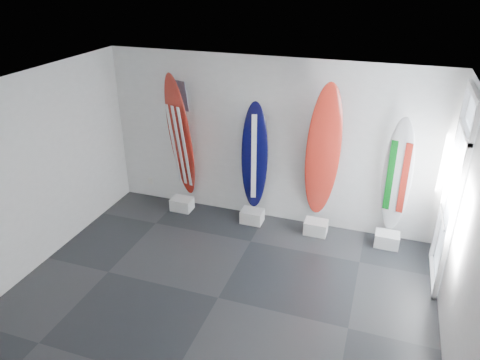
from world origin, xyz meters
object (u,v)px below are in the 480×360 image
at_px(surfboard_italy, 397,177).
at_px(surfboard_navy, 255,157).
at_px(surfboard_swiss, 323,154).
at_px(surfboard_usa, 180,137).

bearing_deg(surfboard_italy, surfboard_navy, -167.53).
xyz_separation_m(surfboard_swiss, surfboard_italy, (1.22, 0.00, -0.24)).
relative_size(surfboard_navy, surfboard_italy, 1.01).
distance_m(surfboard_navy, surfboard_swiss, 1.21).
bearing_deg(surfboard_swiss, surfboard_navy, 163.87).
relative_size(surfboard_navy, surfboard_swiss, 0.81).
bearing_deg(surfboard_usa, surfboard_navy, 18.28).
bearing_deg(surfboard_italy, surfboard_swiss, -167.53).
xyz_separation_m(surfboard_usa, surfboard_italy, (3.84, 0.00, -0.20)).
relative_size(surfboard_usa, surfboard_navy, 1.20).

